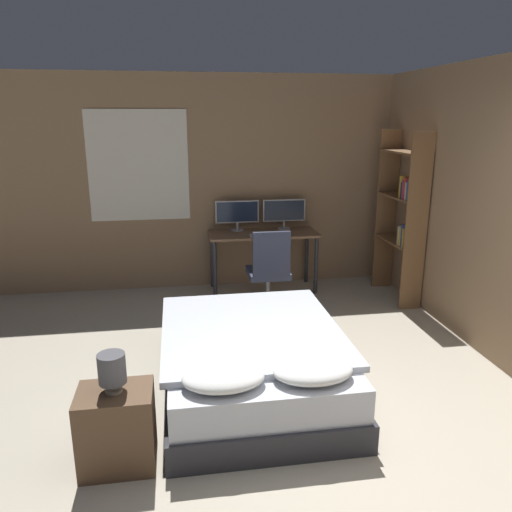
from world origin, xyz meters
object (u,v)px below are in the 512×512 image
(computer_mouse, at_px, (288,234))
(bookshelf, at_px, (404,210))
(nightstand, at_px, (117,428))
(monitor_right, at_px, (284,212))
(office_chair, at_px, (269,278))
(monitor_left, at_px, (237,213))
(keyboard, at_px, (266,235))
(bedside_lamp, at_px, (112,369))
(desk, at_px, (263,241))
(bed, at_px, (253,362))

(computer_mouse, xyz_separation_m, bookshelf, (1.30, -0.42, 0.33))
(nightstand, xyz_separation_m, monitor_right, (1.81, 3.37, 0.73))
(office_chair, bearing_deg, monitor_right, 68.07)
(monitor_left, xyz_separation_m, computer_mouse, (0.59, -0.36, -0.21))
(computer_mouse, bearing_deg, keyboard, 180.00)
(monitor_right, xyz_separation_m, keyboard, (-0.31, -0.36, -0.22))
(nightstand, xyz_separation_m, bookshelf, (3.09, 2.59, 0.85))
(bedside_lamp, bearing_deg, monitor_right, 61.75)
(nightstand, bearing_deg, keyboard, 63.45)
(office_chair, bearing_deg, desk, 85.28)
(desk, height_order, bookshelf, bookshelf)
(bed, xyz_separation_m, monitor_left, (0.20, 2.63, 0.73))
(monitor_left, bearing_deg, office_chair, -74.87)
(desk, bearing_deg, monitor_left, 149.40)
(bedside_lamp, relative_size, computer_mouse, 3.65)
(monitor_left, xyz_separation_m, monitor_right, (0.61, 0.00, 0.00))
(computer_mouse, bearing_deg, office_chair, -121.94)
(desk, bearing_deg, nightstand, -115.25)
(keyboard, height_order, computer_mouse, computer_mouse)
(office_chair, bearing_deg, keyboard, 83.77)
(office_chair, bearing_deg, bookshelf, 4.47)
(nightstand, xyz_separation_m, keyboard, (1.50, 3.01, 0.51))
(bed, height_order, monitor_right, monitor_right)
(bookshelf, bearing_deg, office_chair, -175.53)
(nightstand, height_order, computer_mouse, computer_mouse)
(keyboard, distance_m, bookshelf, 1.68)
(bed, distance_m, bookshelf, 2.92)
(bed, distance_m, office_chair, 1.78)
(monitor_left, distance_m, computer_mouse, 0.72)
(monitor_left, xyz_separation_m, keyboard, (0.31, -0.36, -0.22))
(nightstand, bearing_deg, monitor_left, 70.44)
(desk, height_order, keyboard, keyboard)
(desk, bearing_deg, office_chair, -94.72)
(monitor_left, relative_size, computer_mouse, 7.94)
(keyboard, relative_size, computer_mouse, 5.55)
(computer_mouse, bearing_deg, bookshelf, -18.04)
(monitor_left, xyz_separation_m, office_chair, (0.25, -0.91, -0.60))
(monitor_left, xyz_separation_m, bookshelf, (1.89, -0.78, 0.12))
(monitor_right, xyz_separation_m, computer_mouse, (-0.02, -0.36, -0.21))
(desk, height_order, monitor_left, monitor_left)
(monitor_right, bearing_deg, desk, -149.40)
(desk, xyz_separation_m, monitor_right, (0.31, 0.18, 0.33))
(nightstand, height_order, bedside_lamp, bedside_lamp)
(monitor_left, bearing_deg, keyboard, -49.52)
(monitor_right, bearing_deg, office_chair, -111.93)
(bedside_lamp, relative_size, bookshelf, 0.13)
(bed, height_order, office_chair, office_chair)
(desk, relative_size, monitor_right, 2.47)
(monitor_right, bearing_deg, computer_mouse, -93.62)
(monitor_right, xyz_separation_m, office_chair, (-0.37, -0.91, -0.60))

